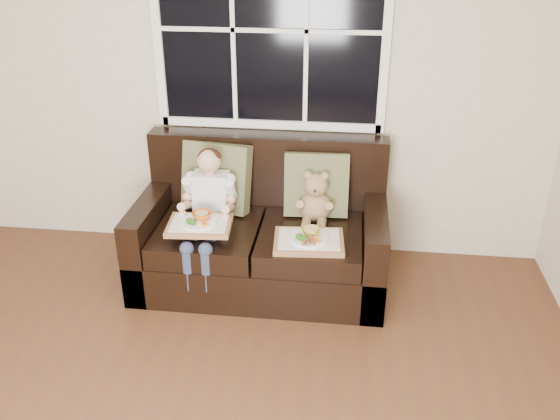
# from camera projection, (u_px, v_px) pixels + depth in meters

# --- Properties ---
(room_walls) EXTENTS (4.52, 5.02, 2.71)m
(room_walls) POSITION_uv_depth(u_px,v_px,m) (87.00, 183.00, 1.82)
(room_walls) COLOR beige
(room_walls) RESTS_ON ground
(window_back) EXTENTS (1.62, 0.04, 1.37)m
(window_back) POSITION_uv_depth(u_px,v_px,m) (270.00, 30.00, 3.98)
(window_back) COLOR black
(window_back) RESTS_ON room_walls
(loveseat) EXTENTS (1.70, 0.92, 0.96)m
(loveseat) POSITION_uv_depth(u_px,v_px,m) (262.00, 238.00, 4.16)
(loveseat) COLOR black
(loveseat) RESTS_ON ground
(pillow_left) EXTENTS (0.52, 0.32, 0.50)m
(pillow_left) POSITION_uv_depth(u_px,v_px,m) (216.00, 177.00, 4.17)
(pillow_left) COLOR brown
(pillow_left) RESTS_ON loveseat
(pillow_right) EXTENTS (0.45, 0.22, 0.45)m
(pillow_right) POSITION_uv_depth(u_px,v_px,m) (316.00, 185.00, 4.10)
(pillow_right) COLOR brown
(pillow_right) RESTS_ON loveseat
(child) EXTENTS (0.35, 0.58, 0.79)m
(child) POSITION_uv_depth(u_px,v_px,m) (208.00, 201.00, 3.96)
(child) COLOR white
(child) RESTS_ON loveseat
(teddy_bear) EXTENTS (0.22, 0.28, 0.38)m
(teddy_bear) POSITION_uv_depth(u_px,v_px,m) (316.00, 201.00, 4.03)
(teddy_bear) COLOR #9E7B53
(teddy_bear) RESTS_ON loveseat
(tray_left) EXTENTS (0.43, 0.34, 0.09)m
(tray_left) POSITION_uv_depth(u_px,v_px,m) (200.00, 224.00, 3.78)
(tray_left) COLOR #A8704C
(tray_left) RESTS_ON child
(tray_right) EXTENTS (0.47, 0.37, 0.10)m
(tray_right) POSITION_uv_depth(u_px,v_px,m) (309.00, 240.00, 3.78)
(tray_right) COLOR #A8704C
(tray_right) RESTS_ON loveseat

